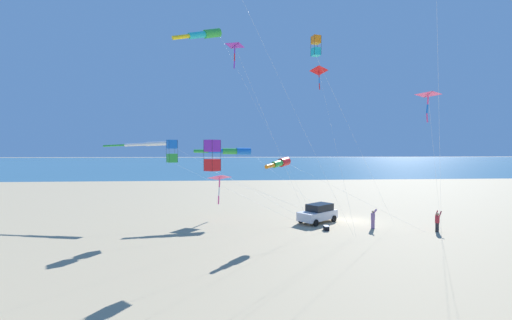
{
  "coord_description": "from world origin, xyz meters",
  "views": [
    {
      "loc": [
        32.44,
        -12.4,
        7.31
      ],
      "look_at": [
        4.87,
        -10.31,
        6.45
      ],
      "focal_mm": 22.76,
      "sensor_mm": 36.0,
      "label": 1
    }
  ],
  "objects_px": {
    "person_adult_flyer": "(437,220)",
    "person_child_green_jacket": "(373,218)",
    "kite_box_long_streamer_right": "(212,155)",
    "parked_car": "(318,213)",
    "kite_delta_long_streamer_left": "(235,46)",
    "cooler_box": "(326,228)",
    "kite_box_yellow_midlevel": "(172,151)",
    "kite_delta_green_low_center": "(319,72)",
    "kite_windsock_purple_drifting": "(231,151)",
    "kite_windsock_striped_overhead": "(280,163)",
    "kite_windsock_small_distant": "(204,34)",
    "kite_windsock_teal_far_right": "(146,144)",
    "kite_delta_checkered_midright": "(428,95)",
    "kite_delta_orange_high_right": "(219,178)",
    "kite_box_black_fish_shape": "(316,46)"
  },
  "relations": [
    {
      "from": "parked_car",
      "to": "cooler_box",
      "type": "xyz_separation_m",
      "value": [
        3.22,
        -0.11,
        -0.74
      ]
    },
    {
      "from": "kite_delta_checkered_midright",
      "to": "kite_box_black_fish_shape",
      "type": "bearing_deg",
      "value": -96.09
    },
    {
      "from": "kite_delta_long_streamer_left",
      "to": "kite_box_long_streamer_right",
      "type": "xyz_separation_m",
      "value": [
        1.33,
        -1.6,
        -7.9
      ]
    },
    {
      "from": "kite_delta_orange_high_right",
      "to": "kite_windsock_small_distant",
      "type": "bearing_deg",
      "value": -58.23
    },
    {
      "from": "kite_windsock_striped_overhead",
      "to": "kite_windsock_purple_drifting",
      "type": "xyz_separation_m",
      "value": [
        -8.25,
        -4.37,
        0.99
      ]
    },
    {
      "from": "parked_car",
      "to": "person_child_green_jacket",
      "type": "height_order",
      "value": "person_child_green_jacket"
    },
    {
      "from": "kite_windsock_teal_far_right",
      "to": "kite_delta_long_streamer_left",
      "type": "relative_size",
      "value": 1.48
    },
    {
      "from": "kite_windsock_small_distant",
      "to": "kite_windsock_purple_drifting",
      "type": "relative_size",
      "value": 1.36
    },
    {
      "from": "kite_box_yellow_midlevel",
      "to": "kite_delta_long_streamer_left",
      "type": "xyz_separation_m",
      "value": [
        7.21,
        5.87,
        7.64
      ]
    },
    {
      "from": "kite_windsock_purple_drifting",
      "to": "person_adult_flyer",
      "type": "bearing_deg",
      "value": 63.33
    },
    {
      "from": "kite_box_long_streamer_right",
      "to": "kite_delta_green_low_center",
      "type": "bearing_deg",
      "value": 121.65
    },
    {
      "from": "parked_car",
      "to": "kite_delta_green_low_center",
      "type": "relative_size",
      "value": 0.31
    },
    {
      "from": "person_child_green_jacket",
      "to": "kite_windsock_small_distant",
      "type": "height_order",
      "value": "kite_windsock_small_distant"
    },
    {
      "from": "cooler_box",
      "to": "kite_windsock_teal_far_right",
      "type": "bearing_deg",
      "value": -116.53
    },
    {
      "from": "kite_delta_green_low_center",
      "to": "kite_windsock_purple_drifting",
      "type": "bearing_deg",
      "value": -137.98
    },
    {
      "from": "person_child_green_jacket",
      "to": "kite_delta_green_low_center",
      "type": "height_order",
      "value": "kite_delta_green_low_center"
    },
    {
      "from": "kite_box_black_fish_shape",
      "to": "kite_delta_checkered_midright",
      "type": "xyz_separation_m",
      "value": [
        0.84,
        7.87,
        -3.48
      ]
    },
    {
      "from": "kite_box_long_streamer_right",
      "to": "kite_box_yellow_midlevel",
      "type": "bearing_deg",
      "value": -153.42
    },
    {
      "from": "kite_windsock_striped_overhead",
      "to": "kite_windsock_small_distant",
      "type": "height_order",
      "value": "kite_windsock_small_distant"
    },
    {
      "from": "person_adult_flyer",
      "to": "kite_box_long_streamer_right",
      "type": "distance_m",
      "value": 21.03
    },
    {
      "from": "kite_delta_long_streamer_left",
      "to": "kite_windsock_teal_far_right",
      "type": "bearing_deg",
      "value": -144.41
    },
    {
      "from": "person_child_green_jacket",
      "to": "kite_windsock_teal_far_right",
      "type": "xyz_separation_m",
      "value": [
        -8.93,
        -22.82,
        6.95
      ]
    },
    {
      "from": "kite_delta_checkered_midright",
      "to": "kite_delta_orange_high_right",
      "type": "bearing_deg",
      "value": -129.73
    },
    {
      "from": "person_adult_flyer",
      "to": "kite_delta_green_low_center",
      "type": "distance_m",
      "value": 16.9
    },
    {
      "from": "cooler_box",
      "to": "kite_box_yellow_midlevel",
      "type": "xyz_separation_m",
      "value": [
        -2.35,
        -14.18,
        6.98
      ]
    },
    {
      "from": "parked_car",
      "to": "kite_delta_long_streamer_left",
      "type": "height_order",
      "value": "kite_delta_long_streamer_left"
    },
    {
      "from": "kite_windsock_teal_far_right",
      "to": "kite_box_yellow_midlevel",
      "type": "xyz_separation_m",
      "value": [
        6.81,
        4.17,
        -0.78
      ]
    },
    {
      "from": "kite_box_yellow_midlevel",
      "to": "kite_delta_checkered_midright",
      "type": "bearing_deg",
      "value": 65.39
    },
    {
      "from": "kite_box_yellow_midlevel",
      "to": "parked_car",
      "type": "bearing_deg",
      "value": 93.51
    },
    {
      "from": "person_child_green_jacket",
      "to": "kite_windsock_striped_overhead",
      "type": "bearing_deg",
      "value": -86.1
    },
    {
      "from": "kite_box_black_fish_shape",
      "to": "kite_delta_checkered_midright",
      "type": "bearing_deg",
      "value": 83.91
    },
    {
      "from": "kite_windsock_teal_far_right",
      "to": "kite_box_long_streamer_right",
      "type": "relative_size",
      "value": 1.81
    },
    {
      "from": "cooler_box",
      "to": "person_adult_flyer",
      "type": "relative_size",
      "value": 0.33
    },
    {
      "from": "kite_windsock_small_distant",
      "to": "kite_box_yellow_midlevel",
      "type": "bearing_deg",
      "value": -45.45
    },
    {
      "from": "person_adult_flyer",
      "to": "cooler_box",
      "type": "bearing_deg",
      "value": -97.82
    },
    {
      "from": "kite_windsock_teal_far_right",
      "to": "kite_delta_long_streamer_left",
      "type": "height_order",
      "value": "kite_delta_long_streamer_left"
    },
    {
      "from": "cooler_box",
      "to": "kite_delta_orange_high_right",
      "type": "distance_m",
      "value": 12.29
    },
    {
      "from": "kite_delta_green_low_center",
      "to": "person_adult_flyer",
      "type": "bearing_deg",
      "value": 86.46
    },
    {
      "from": "kite_box_long_streamer_right",
      "to": "kite_windsock_small_distant",
      "type": "bearing_deg",
      "value": -172.75
    },
    {
      "from": "parked_car",
      "to": "kite_windsock_teal_far_right",
      "type": "bearing_deg",
      "value": -107.83
    },
    {
      "from": "kite_windsock_purple_drifting",
      "to": "kite_delta_long_streamer_left",
      "type": "xyz_separation_m",
      "value": [
        12.75,
        0.35,
        7.68
      ]
    },
    {
      "from": "kite_box_yellow_midlevel",
      "to": "kite_windsock_small_distant",
      "type": "xyz_separation_m",
      "value": [
        -2.79,
        2.83,
        11.94
      ]
    },
    {
      "from": "kite_windsock_striped_overhead",
      "to": "kite_delta_long_streamer_left",
      "type": "xyz_separation_m",
      "value": [
        4.5,
        -4.02,
        8.67
      ]
    },
    {
      "from": "kite_delta_long_streamer_left",
      "to": "kite_windsock_small_distant",
      "type": "bearing_deg",
      "value": -163.09
    },
    {
      "from": "person_adult_flyer",
      "to": "person_child_green_jacket",
      "type": "bearing_deg",
      "value": -106.64
    },
    {
      "from": "parked_car",
      "to": "kite_box_long_streamer_right",
      "type": "height_order",
      "value": "kite_box_long_streamer_right"
    },
    {
      "from": "kite_delta_orange_high_right",
      "to": "kite_delta_green_low_center",
      "type": "distance_m",
      "value": 14.86
    },
    {
      "from": "kite_windsock_teal_far_right",
      "to": "kite_box_long_streamer_right",
      "type": "height_order",
      "value": "kite_windsock_teal_far_right"
    },
    {
      "from": "kite_delta_checkered_midright",
      "to": "kite_delta_orange_high_right",
      "type": "xyz_separation_m",
      "value": [
        -12.63,
        -15.2,
        -6.87
      ]
    },
    {
      "from": "parked_car",
      "to": "kite_delta_orange_high_right",
      "type": "distance_m",
      "value": 10.92
    }
  ]
}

